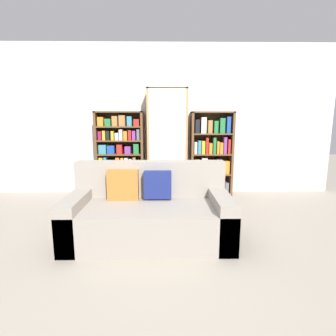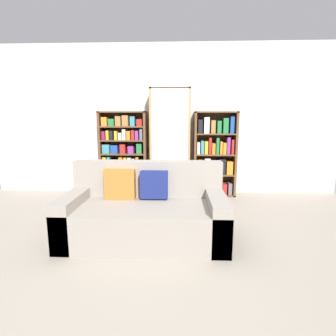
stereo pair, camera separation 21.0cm
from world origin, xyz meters
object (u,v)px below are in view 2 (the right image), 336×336
(wine_bottle, at_px, (196,195))
(couch, at_px, (145,213))
(display_cabinet, at_px, (170,143))
(bookshelf_left, at_px, (124,155))
(bookshelf_right, at_px, (214,155))

(wine_bottle, bearing_deg, couch, -118.75)
(couch, xyz_separation_m, wine_bottle, (0.67, 1.22, -0.13))
(couch, bearing_deg, wine_bottle, 61.25)
(display_cabinet, bearing_deg, bookshelf_left, 178.90)
(bookshelf_left, distance_m, wine_bottle, 1.53)
(couch, relative_size, display_cabinet, 0.95)
(couch, bearing_deg, display_cabinet, 82.79)
(couch, bearing_deg, bookshelf_right, 60.65)
(display_cabinet, relative_size, wine_bottle, 4.77)
(display_cabinet, bearing_deg, bookshelf_right, 1.19)
(bookshelf_left, relative_size, display_cabinet, 0.79)
(couch, xyz_separation_m, bookshelf_right, (1.03, 1.83, 0.43))
(couch, distance_m, bookshelf_left, 1.98)
(couch, xyz_separation_m, bookshelf_left, (-0.61, 1.83, 0.44))
(bookshelf_left, bearing_deg, wine_bottle, -25.47)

